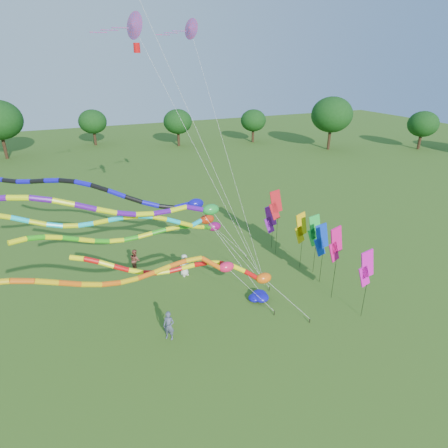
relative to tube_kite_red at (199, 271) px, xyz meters
name	(u,v)px	position (x,y,z in m)	size (l,w,h in m)	color
ground	(261,333)	(3.02, -1.97, -3.86)	(160.00, 160.00, 0.00)	#2B5516
tree_ring	(212,243)	(0.74, -0.19, 1.65)	(118.43, 118.01, 9.59)	#382314
tube_kite_red	(199,271)	(0.00, 0.00, 0.00)	(12.40, 4.06, 5.87)	black
tube_kite_orange	(137,274)	(-3.47, -0.86, 1.13)	(15.67, 1.35, 7.03)	black
tube_kite_purple	(115,207)	(-3.76, 2.61, 3.42)	(17.91, 2.38, 9.27)	black
tube_kite_blue	(110,193)	(-3.61, 5.32, 3.37)	(15.66, 7.69, 9.03)	black
tube_kite_cyan	(139,221)	(-2.34, 3.72, 1.96)	(15.09, 1.36, 7.85)	black
tube_kite_green	(153,232)	(-1.34, 4.87, 0.53)	(15.21, 3.04, 6.67)	black
delta_kite_high_a	(133,26)	(-1.33, 5.51, 12.35)	(9.12, 4.40, 17.71)	black
delta_kite_high_c	(190,29)	(2.74, 8.06, 12.48)	(5.04, 6.85, 17.41)	black
banner_pole_orange	(301,228)	(9.17, 3.47, -0.52)	(1.16, 0.22, 4.60)	black
banner_pole_violet	(270,219)	(8.81, 7.20, -1.22)	(1.16, 0.16, 3.89)	black
banner_pole_blue_a	(321,240)	(9.28, 1.22, -0.50)	(1.16, 0.20, 4.62)	black
banner_pole_magenta_b	(336,245)	(8.78, -0.77, 0.19)	(1.16, 0.18, 5.32)	black
banner_pole_green	(314,231)	(9.64, 2.50, -0.41)	(1.16, 0.17, 4.71)	black
banner_pole_magenta_a	(366,269)	(9.25, -3.04, -0.41)	(1.16, 0.10, 4.71)	black
banner_pole_red	(276,205)	(8.57, 6.13, 0.42)	(1.16, 0.20, 5.55)	black
blue_nylon_heap	(257,293)	(4.61, 1.40, -3.63)	(1.74, 1.46, 0.49)	#100DAD
person_a	(185,265)	(0.98, 5.92, -3.01)	(0.83, 0.54, 1.70)	silver
person_b	(169,326)	(-1.96, -0.27, -2.97)	(0.65, 0.43, 1.78)	#464B62
person_c	(135,260)	(-2.17, 8.06, -2.99)	(0.85, 0.66, 1.74)	brown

